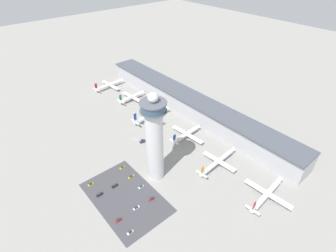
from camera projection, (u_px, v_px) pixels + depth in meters
ground_plane at (134, 139)px, 235.87m from camera, size 1000.00×1000.00×0.00m
terminal_building at (190, 104)px, 267.39m from camera, size 246.39×25.00×19.20m
control_tower at (154, 138)px, 179.56m from camera, size 17.83×17.83×70.75m
parking_lot_surface at (126, 197)px, 182.51m from camera, size 64.00×40.00×0.01m
airplane_gate_alpha at (110, 85)px, 315.91m from camera, size 32.29×38.71×12.22m
airplane_gate_bravo at (132, 97)px, 290.89m from camera, size 33.24×32.68×12.75m
airplane_gate_charlie at (152, 115)px, 259.90m from camera, size 32.42×40.71×14.21m
airplane_gate_delta at (187, 134)px, 235.46m from camera, size 35.16×34.12×11.74m
airplane_gate_echo at (218, 161)px, 206.31m from camera, size 30.61×42.45×11.49m
airplane_gate_foxtrot at (267, 194)px, 179.36m from camera, size 35.44×40.43×12.31m
service_truck_catering at (143, 141)px, 231.97m from camera, size 3.63×6.82×3.00m
service_truck_fuel at (150, 120)px, 260.12m from camera, size 8.43×6.13×2.63m
service_truck_baggage at (110, 87)px, 318.09m from camera, size 3.03×6.24×2.79m
car_red_hatchback at (131, 177)px, 197.43m from camera, size 1.81×4.81×1.46m
car_white_wagon at (152, 199)px, 180.77m from camera, size 1.91×4.81×1.42m
car_navy_sedan at (91, 184)px, 191.38m from camera, size 1.99×4.28×1.48m
car_black_suv at (118, 220)px, 166.72m from camera, size 1.79×4.30×1.60m
car_yellow_taxi at (136, 208)px, 174.49m from camera, size 2.02×4.62×1.40m
car_green_van at (122, 168)px, 205.62m from camera, size 1.92×4.35×1.37m
car_grey_coupe at (141, 187)px, 189.41m from camera, size 1.85×4.28×1.35m
car_maroon_suv at (130, 233)px, 159.74m from camera, size 1.95×4.21×1.36m
car_blue_compact at (115, 186)px, 190.19m from camera, size 2.07×4.67×1.59m
car_silver_sedan at (100, 194)px, 183.64m from camera, size 2.00×4.72×1.58m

